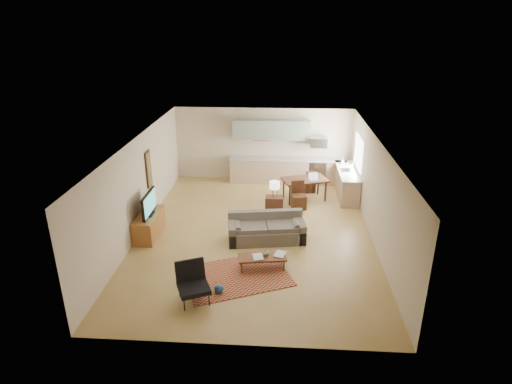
# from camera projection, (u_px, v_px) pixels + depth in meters

# --- Properties ---
(room) EXTENTS (9.00, 9.00, 9.00)m
(room) POSITION_uv_depth(u_px,v_px,m) (255.00, 189.00, 11.66)
(room) COLOR #9E7D43
(room) RESTS_ON ground
(kitchen_counter_back) EXTENTS (4.26, 0.64, 0.92)m
(kitchen_counter_back) POSITION_uv_depth(u_px,v_px,m) (287.00, 170.00, 15.80)
(kitchen_counter_back) COLOR tan
(kitchen_counter_back) RESTS_ON ground
(kitchen_counter_right) EXTENTS (0.64, 2.26, 0.92)m
(kitchen_counter_right) POSITION_uv_depth(u_px,v_px,m) (347.00, 183.00, 14.59)
(kitchen_counter_right) COLOR tan
(kitchen_counter_right) RESTS_ON ground
(kitchen_range) EXTENTS (0.62, 0.62, 0.90)m
(kitchen_range) POSITION_uv_depth(u_px,v_px,m) (317.00, 171.00, 15.74)
(kitchen_range) COLOR #A5A8AD
(kitchen_range) RESTS_ON ground
(kitchen_microwave) EXTENTS (0.62, 0.40, 0.35)m
(kitchen_microwave) POSITION_uv_depth(u_px,v_px,m) (319.00, 142.00, 15.34)
(kitchen_microwave) COLOR #A5A8AD
(kitchen_microwave) RESTS_ON room
(upper_cabinets) EXTENTS (2.80, 0.34, 0.70)m
(upper_cabinets) POSITION_uv_depth(u_px,v_px,m) (272.00, 130.00, 15.42)
(upper_cabinets) COLOR gray
(upper_cabinets) RESTS_ON room
(window_right) EXTENTS (0.02, 1.40, 1.05)m
(window_right) POSITION_uv_depth(u_px,v_px,m) (358.00, 153.00, 14.16)
(window_right) COLOR white
(window_right) RESTS_ON room
(wall_art_left) EXTENTS (0.06, 0.42, 1.10)m
(wall_art_left) POSITION_uv_depth(u_px,v_px,m) (149.00, 169.00, 12.61)
(wall_art_left) COLOR olive
(wall_art_left) RESTS_ON room
(triptych) EXTENTS (1.70, 0.04, 0.50)m
(triptych) POSITION_uv_depth(u_px,v_px,m) (261.00, 134.00, 15.64)
(triptych) COLOR #FEF1C6
(triptych) RESTS_ON room
(rug) EXTENTS (2.85, 2.46, 0.02)m
(rug) POSITION_uv_depth(u_px,v_px,m) (237.00, 276.00, 10.14)
(rug) COLOR maroon
(rug) RESTS_ON floor
(sofa) EXTENTS (2.28, 1.26, 0.75)m
(sofa) POSITION_uv_depth(u_px,v_px,m) (266.00, 228.00, 11.65)
(sofa) COLOR #585147
(sofa) RESTS_ON floor
(coffee_table) EXTENTS (1.22, 0.64, 0.35)m
(coffee_table) POSITION_uv_depth(u_px,v_px,m) (262.00, 263.00, 10.38)
(coffee_table) COLOR #492713
(coffee_table) RESTS_ON floor
(book_a) EXTENTS (0.38, 0.43, 0.03)m
(book_a) POSITION_uv_depth(u_px,v_px,m) (253.00, 257.00, 10.25)
(book_a) COLOR maroon
(book_a) RESTS_ON coffee_table
(book_b) EXTENTS (0.42, 0.47, 0.03)m
(book_b) POSITION_uv_depth(u_px,v_px,m) (275.00, 253.00, 10.43)
(book_b) COLOR navy
(book_b) RESTS_ON coffee_table
(vase) EXTENTS (0.18, 0.18, 0.16)m
(vase) POSITION_uv_depth(u_px,v_px,m) (266.00, 252.00, 10.34)
(vase) COLOR black
(vase) RESTS_ON coffee_table
(armchair) EXTENTS (0.98, 0.98, 0.85)m
(armchair) POSITION_uv_depth(u_px,v_px,m) (193.00, 284.00, 9.10)
(armchair) COLOR black
(armchair) RESTS_ON floor
(tv_credenza) EXTENTS (0.54, 1.41, 0.65)m
(tv_credenza) POSITION_uv_depth(u_px,v_px,m) (149.00, 225.00, 11.94)
(tv_credenza) COLOR brown
(tv_credenza) RESTS_ON floor
(tv) EXTENTS (0.11, 1.08, 0.65)m
(tv) POSITION_uv_depth(u_px,v_px,m) (149.00, 204.00, 11.69)
(tv) COLOR black
(tv) RESTS_ON tv_credenza
(console_table) EXTENTS (0.54, 0.36, 0.63)m
(console_table) POSITION_uv_depth(u_px,v_px,m) (274.00, 206.00, 13.14)
(console_table) COLOR #331B11
(console_table) RESTS_ON floor
(table_lamp) EXTENTS (0.31, 0.31, 0.51)m
(table_lamp) POSITION_uv_depth(u_px,v_px,m) (275.00, 189.00, 12.92)
(table_lamp) COLOR beige
(table_lamp) RESTS_ON console_table
(dining_table) EXTENTS (1.64, 1.26, 0.74)m
(dining_table) POSITION_uv_depth(u_px,v_px,m) (304.00, 189.00, 14.31)
(dining_table) COLOR #331B11
(dining_table) RESTS_ON floor
(dining_chair_near) EXTENTS (0.51, 0.53, 0.89)m
(dining_chair_near) POSITION_uv_depth(u_px,v_px,m) (299.00, 195.00, 13.61)
(dining_chair_near) COLOR #331B11
(dining_chair_near) RESTS_ON floor
(dining_chair_far) EXTENTS (0.47, 0.48, 0.82)m
(dining_chair_far) POSITION_uv_depth(u_px,v_px,m) (310.00, 181.00, 14.96)
(dining_chair_far) COLOR #331B11
(dining_chair_far) RESTS_ON floor
(laptop) EXTENTS (0.35, 0.28, 0.23)m
(laptop) POSITION_uv_depth(u_px,v_px,m) (314.00, 177.00, 14.02)
(laptop) COLOR #A5A8AD
(laptop) RESTS_ON dining_table
(soap_bottle) EXTENTS (0.13, 0.13, 0.19)m
(soap_bottle) POSITION_uv_depth(u_px,v_px,m) (342.00, 161.00, 15.01)
(soap_bottle) COLOR #FEF1C6
(soap_bottle) RESTS_ON kitchen_counter_right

